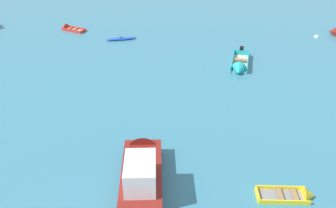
% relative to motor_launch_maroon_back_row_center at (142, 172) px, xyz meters
% --- Properties ---
extents(motor_launch_maroon_back_row_center, '(2.87, 6.60, 2.50)m').
position_rel_motor_launch_maroon_back_row_center_xyz_m(motor_launch_maroon_back_row_center, '(0.00, 0.00, 0.00)').
color(motor_launch_maroon_back_row_center, maroon).
rests_on(motor_launch_maroon_back_row_center, ground_plane).
extents(rowboat_turquoise_far_left, '(1.65, 4.48, 1.20)m').
position_rel_motor_launch_maroon_back_row_center_xyz_m(rowboat_turquoise_far_left, '(5.22, 14.04, -0.46)').
color(rowboat_turquoise_far_left, beige).
rests_on(rowboat_turquoise_far_left, ground_plane).
extents(rowboat_yellow_foreground_center, '(2.82, 1.24, 0.90)m').
position_rel_motor_launch_maroon_back_row_center_xyz_m(rowboat_yellow_foreground_center, '(7.55, -0.00, -0.57)').
color(rowboat_yellow_foreground_center, gray).
rests_on(rowboat_yellow_foreground_center, ground_plane).
extents(kayak_blue_far_right, '(2.93, 1.40, 0.28)m').
position_rel_motor_launch_maroon_back_row_center_xyz_m(kayak_blue_far_right, '(-5.82, 19.08, -0.55)').
color(kayak_blue_far_right, blue).
rests_on(kayak_blue_far_right, ground_plane).
extents(rowboat_red_midfield_right, '(2.90, 1.71, 0.84)m').
position_rel_motor_launch_maroon_back_row_center_xyz_m(rowboat_red_midfield_right, '(-11.99, 21.24, -0.56)').
color(rowboat_red_midfield_right, beige).
rests_on(rowboat_red_midfield_right, ground_plane).
extents(mooring_buoy_central, '(0.45, 0.45, 0.45)m').
position_rel_motor_launch_maroon_back_row_center_xyz_m(mooring_buoy_central, '(13.00, 22.41, -0.69)').
color(mooring_buoy_central, silver).
rests_on(mooring_buoy_central, ground_plane).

